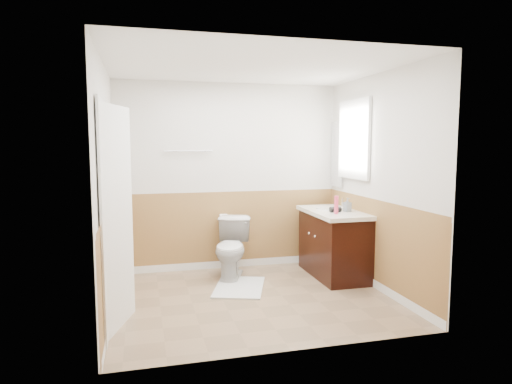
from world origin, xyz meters
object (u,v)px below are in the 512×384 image
object	(u,v)px
toilet	(232,248)
soap_dispenser	(347,205)
vanity_cabinet	(334,245)
bath_mat	(239,287)
lotion_bottle	(336,205)

from	to	relation	value
toilet	soap_dispenser	world-z (taller)	soap_dispenser
vanity_cabinet	soap_dispenser	size ratio (longest dim) A/B	6.38
toilet	vanity_cabinet	distance (m)	1.31
toilet	bath_mat	bearing A→B (deg)	-71.12
toilet	vanity_cabinet	bearing A→B (deg)	7.42
vanity_cabinet	soap_dispenser	bearing A→B (deg)	-44.12
lotion_bottle	bath_mat	bearing A→B (deg)	176.11
bath_mat	vanity_cabinet	world-z (taller)	vanity_cabinet
bath_mat	lotion_bottle	distance (m)	1.52
vanity_cabinet	lotion_bottle	size ratio (longest dim) A/B	5.00
toilet	soap_dispenser	bearing A→B (deg)	3.86
toilet	bath_mat	world-z (taller)	toilet
bath_mat	lotion_bottle	xyz separation A→B (m)	(1.18, -0.08, 0.95)
soap_dispenser	vanity_cabinet	bearing A→B (deg)	135.88
bath_mat	soap_dispenser	size ratio (longest dim) A/B	4.64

